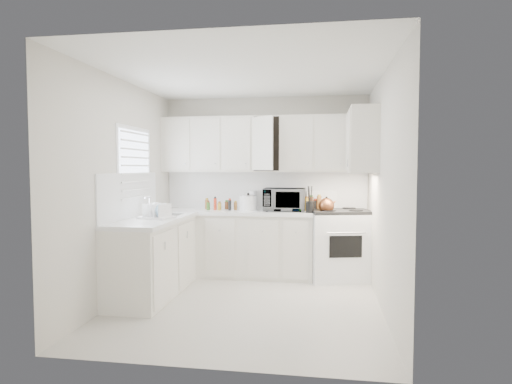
% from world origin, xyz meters
% --- Properties ---
extents(floor, '(3.20, 3.20, 0.00)m').
position_xyz_m(floor, '(0.00, 0.00, 0.00)').
color(floor, beige).
rests_on(floor, ground).
extents(ceiling, '(3.20, 3.20, 0.00)m').
position_xyz_m(ceiling, '(0.00, 0.00, 2.60)').
color(ceiling, white).
rests_on(ceiling, ground).
extents(wall_back, '(3.00, 0.00, 3.00)m').
position_xyz_m(wall_back, '(0.00, 1.60, 1.30)').
color(wall_back, beige).
rests_on(wall_back, ground).
extents(wall_front, '(3.00, 0.00, 3.00)m').
position_xyz_m(wall_front, '(0.00, -1.60, 1.30)').
color(wall_front, beige).
rests_on(wall_front, ground).
extents(wall_left, '(0.00, 3.20, 3.20)m').
position_xyz_m(wall_left, '(-1.50, 0.00, 1.30)').
color(wall_left, beige).
rests_on(wall_left, ground).
extents(wall_right, '(0.00, 3.20, 3.20)m').
position_xyz_m(wall_right, '(1.50, 0.00, 1.30)').
color(wall_right, beige).
rests_on(wall_right, ground).
extents(window_blinds, '(0.06, 0.96, 1.06)m').
position_xyz_m(window_blinds, '(-1.48, 0.35, 1.55)').
color(window_blinds, white).
rests_on(window_blinds, wall_left).
extents(lower_cabinets_back, '(2.22, 0.60, 0.90)m').
position_xyz_m(lower_cabinets_back, '(-0.39, 1.30, 0.45)').
color(lower_cabinets_back, beige).
rests_on(lower_cabinets_back, floor).
extents(lower_cabinets_left, '(0.60, 1.60, 0.90)m').
position_xyz_m(lower_cabinets_left, '(-1.20, 0.20, 0.45)').
color(lower_cabinets_left, beige).
rests_on(lower_cabinets_left, floor).
extents(countertop_back, '(2.24, 0.64, 0.05)m').
position_xyz_m(countertop_back, '(-0.39, 1.29, 0.93)').
color(countertop_back, silver).
rests_on(countertop_back, lower_cabinets_back).
extents(countertop_left, '(0.64, 1.62, 0.05)m').
position_xyz_m(countertop_left, '(-1.19, 0.20, 0.93)').
color(countertop_left, silver).
rests_on(countertop_left, lower_cabinets_left).
extents(backsplash_back, '(2.98, 0.02, 0.55)m').
position_xyz_m(backsplash_back, '(0.00, 1.59, 1.23)').
color(backsplash_back, silver).
rests_on(backsplash_back, wall_back).
extents(backsplash_left, '(0.02, 1.60, 0.55)m').
position_xyz_m(backsplash_left, '(-1.49, 0.20, 1.23)').
color(backsplash_left, silver).
rests_on(backsplash_left, wall_left).
extents(upper_cabinets_back, '(3.00, 0.33, 0.80)m').
position_xyz_m(upper_cabinets_back, '(0.00, 1.44, 1.50)').
color(upper_cabinets_back, beige).
rests_on(upper_cabinets_back, wall_back).
extents(upper_cabinets_right, '(0.33, 0.90, 0.80)m').
position_xyz_m(upper_cabinets_right, '(1.33, 0.82, 1.50)').
color(upper_cabinets_right, beige).
rests_on(upper_cabinets_right, wall_right).
extents(sink, '(0.42, 0.38, 0.30)m').
position_xyz_m(sink, '(-1.19, 0.55, 1.07)').
color(sink, gray).
rests_on(sink, countertop_left).
extents(stove, '(0.94, 0.83, 1.25)m').
position_xyz_m(stove, '(1.08, 1.30, 0.62)').
color(stove, white).
rests_on(stove, floor).
extents(tea_kettle, '(0.32, 0.30, 0.24)m').
position_xyz_m(tea_kettle, '(0.90, 1.14, 1.06)').
color(tea_kettle, brown).
rests_on(tea_kettle, stove).
extents(frying_pan, '(0.26, 0.41, 0.04)m').
position_xyz_m(frying_pan, '(1.26, 1.46, 0.96)').
color(frying_pan, black).
rests_on(frying_pan, stove).
extents(microwave, '(0.58, 0.32, 0.39)m').
position_xyz_m(microwave, '(0.31, 1.31, 1.15)').
color(microwave, gray).
rests_on(microwave, countertop_back).
extents(rice_cooker, '(0.29, 0.29, 0.25)m').
position_xyz_m(rice_cooker, '(-0.20, 1.28, 1.08)').
color(rice_cooker, white).
rests_on(rice_cooker, countertop_back).
extents(paper_towel, '(0.12, 0.12, 0.27)m').
position_xyz_m(paper_towel, '(-0.17, 1.52, 1.08)').
color(paper_towel, white).
rests_on(paper_towel, countertop_back).
extents(utensil_crock, '(0.15, 0.15, 0.38)m').
position_xyz_m(utensil_crock, '(0.68, 1.10, 1.14)').
color(utensil_crock, black).
rests_on(utensil_crock, countertop_back).
extents(dish_rack, '(0.44, 0.37, 0.21)m').
position_xyz_m(dish_rack, '(-1.13, 0.14, 1.05)').
color(dish_rack, white).
rests_on(dish_rack, countertop_left).
extents(spice_left_0, '(0.06, 0.06, 0.13)m').
position_xyz_m(spice_left_0, '(-0.85, 1.42, 1.02)').
color(spice_left_0, '#995F29').
rests_on(spice_left_0, countertop_back).
extents(spice_left_1, '(0.06, 0.06, 0.13)m').
position_xyz_m(spice_left_1, '(-0.78, 1.33, 1.02)').
color(spice_left_1, '#376923').
rests_on(spice_left_1, countertop_back).
extents(spice_left_2, '(0.06, 0.06, 0.13)m').
position_xyz_m(spice_left_2, '(-0.70, 1.42, 1.02)').
color(spice_left_2, red).
rests_on(spice_left_2, countertop_back).
extents(spice_left_3, '(0.06, 0.06, 0.13)m').
position_xyz_m(spice_left_3, '(-0.62, 1.33, 1.02)').
color(spice_left_3, '#B9912B').
rests_on(spice_left_3, countertop_back).
extents(spice_left_4, '(0.06, 0.06, 0.13)m').
position_xyz_m(spice_left_4, '(-0.55, 1.42, 1.02)').
color(spice_left_4, brown).
rests_on(spice_left_4, countertop_back).
extents(spice_left_5, '(0.06, 0.06, 0.13)m').
position_xyz_m(spice_left_5, '(-0.47, 1.33, 1.02)').
color(spice_left_5, black).
rests_on(spice_left_5, countertop_back).
extents(spice_left_6, '(0.06, 0.06, 0.13)m').
position_xyz_m(spice_left_6, '(-0.40, 1.42, 1.02)').
color(spice_left_6, '#995F29').
rests_on(spice_left_6, countertop_back).
extents(sauce_right_0, '(0.06, 0.06, 0.19)m').
position_xyz_m(sauce_right_0, '(0.58, 1.46, 1.05)').
color(sauce_right_0, red).
rests_on(sauce_right_0, countertop_back).
extents(sauce_right_1, '(0.06, 0.06, 0.19)m').
position_xyz_m(sauce_right_1, '(0.64, 1.40, 1.05)').
color(sauce_right_1, '#B9912B').
rests_on(sauce_right_1, countertop_back).
extents(sauce_right_2, '(0.06, 0.06, 0.19)m').
position_xyz_m(sauce_right_2, '(0.69, 1.46, 1.05)').
color(sauce_right_2, brown).
rests_on(sauce_right_2, countertop_back).
extents(sauce_right_3, '(0.06, 0.06, 0.19)m').
position_xyz_m(sauce_right_3, '(0.74, 1.40, 1.05)').
color(sauce_right_3, black).
rests_on(sauce_right_3, countertop_back).
extents(sauce_right_4, '(0.06, 0.06, 0.19)m').
position_xyz_m(sauce_right_4, '(0.80, 1.46, 1.05)').
color(sauce_right_4, '#995F29').
rests_on(sauce_right_4, countertop_back).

